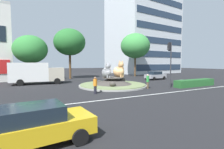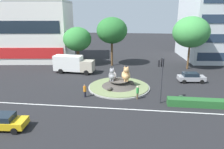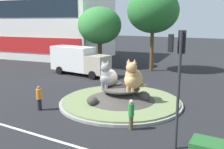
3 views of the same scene
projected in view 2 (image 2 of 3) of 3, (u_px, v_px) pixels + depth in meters
The scene contains 17 objects.
ground_plane at pixel (119, 88), 31.73m from camera, with size 160.00×160.00×0.00m, color black.
lane_centreline at pixel (114, 108), 24.99m from camera, with size 112.00×0.20×0.01m, color silver.
roundabout_island at pixel (119, 85), 31.58m from camera, with size 9.11×9.11×1.21m.
cat_statue_grey at pixel (112, 75), 31.13m from camera, with size 1.32×2.06×2.04m.
cat_statue_calico at pixel (126, 75), 31.05m from camera, with size 1.48×2.34×2.28m.
traffic_light_mast at pixel (161, 71), 25.38m from camera, with size 0.71×0.58×5.66m.
shophouse_block at pixel (25, 31), 48.66m from camera, with size 21.71×14.42×18.13m.
clipped_hedge_strip at pixel (196, 103), 25.52m from camera, with size 6.67×1.20×0.90m, color #235B28.
broadleaf_tree_behind_island at pixel (191, 32), 39.94m from camera, with size 6.81×6.81×10.03m.
second_tree_near_tower at pixel (77, 39), 42.98m from camera, with size 5.66×5.66×7.90m.
third_tree_left at pixel (112, 30), 42.46m from camera, with size 6.13×6.13×9.82m.
pedestrian_orange_shirt at pixel (85, 91), 28.06m from camera, with size 0.39×0.39×1.73m.
pedestrian_green_shirt at pixel (137, 92), 27.40m from camera, with size 0.33×0.33×1.79m.
sedan_on_far_lane at pixel (3, 121), 20.51m from camera, with size 4.47×2.35×1.54m.
parked_car_right at pixel (191, 77), 34.07m from camera, with size 4.35×2.33×1.53m.
delivery_box_truck at pixel (73, 64), 38.87m from camera, with size 7.46×2.89×3.17m.
litter_bin at pixel (181, 99), 26.46m from camera, with size 0.56×0.56×0.90m.
Camera 2 is at (2.54, -29.72, 11.04)m, focal length 34.19 mm.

